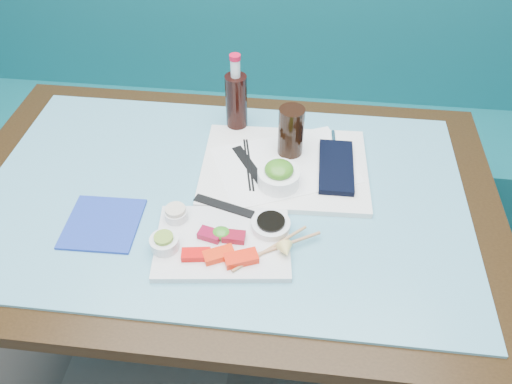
# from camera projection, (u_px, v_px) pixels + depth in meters

# --- Properties ---
(booth_bench) EXTENTS (3.00, 0.56, 1.17)m
(booth_bench) POSITION_uv_depth(u_px,v_px,m) (259.00, 121.00, 2.13)
(booth_bench) COLOR #0F5B63
(booth_bench) RESTS_ON ground
(dining_table) EXTENTS (1.40, 0.90, 0.75)m
(dining_table) POSITION_uv_depth(u_px,v_px,m) (225.00, 217.00, 1.33)
(dining_table) COLOR black
(dining_table) RESTS_ON ground
(glass_top) EXTENTS (1.22, 0.76, 0.01)m
(glass_top) POSITION_uv_depth(u_px,v_px,m) (223.00, 194.00, 1.27)
(glass_top) COLOR #5DA4BA
(glass_top) RESTS_ON dining_table
(sashimi_plate) EXTENTS (0.33, 0.25, 0.02)m
(sashimi_plate) POSITION_uv_depth(u_px,v_px,m) (223.00, 242.00, 1.14)
(sashimi_plate) COLOR white
(sashimi_plate) RESTS_ON glass_top
(salmon_left) EXTENTS (0.07, 0.04, 0.02)m
(salmon_left) POSITION_uv_depth(u_px,v_px,m) (196.00, 255.00, 1.09)
(salmon_left) COLOR red
(salmon_left) RESTS_ON sashimi_plate
(salmon_mid) EXTENTS (0.08, 0.06, 0.02)m
(salmon_mid) POSITION_uv_depth(u_px,v_px,m) (219.00, 255.00, 1.09)
(salmon_mid) COLOR #FF2D0A
(salmon_mid) RESTS_ON sashimi_plate
(salmon_right) EXTENTS (0.08, 0.06, 0.02)m
(salmon_right) POSITION_uv_depth(u_px,v_px,m) (241.00, 258.00, 1.08)
(salmon_right) COLOR #FF230A
(salmon_right) RESTS_ON sashimi_plate
(tuna_left) EXTENTS (0.06, 0.04, 0.02)m
(tuna_left) POSITION_uv_depth(u_px,v_px,m) (210.00, 235.00, 1.13)
(tuna_left) COLOR maroon
(tuna_left) RESTS_ON sashimi_plate
(tuna_right) EXTENTS (0.05, 0.03, 0.02)m
(tuna_right) POSITION_uv_depth(u_px,v_px,m) (234.00, 237.00, 1.13)
(tuna_right) COLOR maroon
(tuna_right) RESTS_ON sashimi_plate
(seaweed_garnish) EXTENTS (0.05, 0.05, 0.02)m
(seaweed_garnish) POSITION_uv_depth(u_px,v_px,m) (221.00, 233.00, 1.13)
(seaweed_garnish) COLOR #389221
(seaweed_garnish) RESTS_ON sashimi_plate
(ramekin_wasabi) EXTENTS (0.07, 0.07, 0.03)m
(ramekin_wasabi) POSITION_uv_depth(u_px,v_px,m) (165.00, 243.00, 1.11)
(ramekin_wasabi) COLOR white
(ramekin_wasabi) RESTS_ON sashimi_plate
(wasabi_fill) EXTENTS (0.05, 0.05, 0.01)m
(wasabi_fill) POSITION_uv_depth(u_px,v_px,m) (164.00, 238.00, 1.10)
(wasabi_fill) COLOR olive
(wasabi_fill) RESTS_ON ramekin_wasabi
(ramekin_ginger) EXTENTS (0.06, 0.06, 0.02)m
(ramekin_ginger) POSITION_uv_depth(u_px,v_px,m) (176.00, 215.00, 1.17)
(ramekin_ginger) COLOR silver
(ramekin_ginger) RESTS_ON sashimi_plate
(ginger_fill) EXTENTS (0.05, 0.05, 0.01)m
(ginger_fill) POSITION_uv_depth(u_px,v_px,m) (175.00, 210.00, 1.16)
(ginger_fill) COLOR beige
(ginger_fill) RESTS_ON ramekin_ginger
(soy_dish) EXTENTS (0.11, 0.11, 0.02)m
(soy_dish) POSITION_uv_depth(u_px,v_px,m) (271.00, 225.00, 1.15)
(soy_dish) COLOR white
(soy_dish) RESTS_ON sashimi_plate
(soy_fill) EXTENTS (0.07, 0.07, 0.01)m
(soy_fill) POSITION_uv_depth(u_px,v_px,m) (271.00, 221.00, 1.15)
(soy_fill) COLOR black
(soy_fill) RESTS_ON soy_dish
(lemon_wedge) EXTENTS (0.04, 0.04, 0.04)m
(lemon_wedge) POSITION_uv_depth(u_px,v_px,m) (286.00, 250.00, 1.09)
(lemon_wedge) COLOR #FCDF77
(lemon_wedge) RESTS_ON sashimi_plate
(chopstick_sleeve) EXTENTS (0.15, 0.07, 0.00)m
(chopstick_sleeve) POSITION_uv_depth(u_px,v_px,m) (224.00, 206.00, 1.21)
(chopstick_sleeve) COLOR black
(chopstick_sleeve) RESTS_ON sashimi_plate
(wooden_chopstick_a) EXTENTS (0.16, 0.15, 0.01)m
(wooden_chopstick_a) POSITION_uv_depth(u_px,v_px,m) (270.00, 248.00, 1.11)
(wooden_chopstick_a) COLOR tan
(wooden_chopstick_a) RESTS_ON sashimi_plate
(wooden_chopstick_b) EXTENTS (0.20, 0.12, 0.01)m
(wooden_chopstick_b) POSITION_uv_depth(u_px,v_px,m) (275.00, 248.00, 1.11)
(wooden_chopstick_b) COLOR tan
(wooden_chopstick_b) RESTS_ON sashimi_plate
(serving_tray) EXTENTS (0.45, 0.34, 0.02)m
(serving_tray) POSITION_uv_depth(u_px,v_px,m) (284.00, 167.00, 1.32)
(serving_tray) COLOR white
(serving_tray) RESTS_ON glass_top
(paper_placemat) EXTENTS (0.42, 0.37, 0.00)m
(paper_placemat) POSITION_uv_depth(u_px,v_px,m) (285.00, 165.00, 1.32)
(paper_placemat) COLOR white
(paper_placemat) RESTS_ON serving_tray
(seaweed_bowl) EXTENTS (0.13, 0.13, 0.04)m
(seaweed_bowl) POSITION_uv_depth(u_px,v_px,m) (279.00, 178.00, 1.25)
(seaweed_bowl) COLOR white
(seaweed_bowl) RESTS_ON serving_tray
(seaweed_salad) EXTENTS (0.08, 0.08, 0.04)m
(seaweed_salad) POSITION_uv_depth(u_px,v_px,m) (279.00, 169.00, 1.23)
(seaweed_salad) COLOR #3D821E
(seaweed_salad) RESTS_ON seaweed_bowl
(cola_glass) EXTENTS (0.09, 0.09, 0.14)m
(cola_glass) POSITION_uv_depth(u_px,v_px,m) (291.00, 132.00, 1.31)
(cola_glass) COLOR black
(cola_glass) RESTS_ON serving_tray
(navy_pouch) EXTENTS (0.09, 0.21, 0.02)m
(navy_pouch) POSITION_uv_depth(u_px,v_px,m) (336.00, 167.00, 1.30)
(navy_pouch) COLOR black
(navy_pouch) RESTS_ON serving_tray
(fork) EXTENTS (0.02, 0.10, 0.01)m
(fork) POSITION_uv_depth(u_px,v_px,m) (334.00, 142.00, 1.38)
(fork) COLOR white
(fork) RESTS_ON serving_tray
(black_chopstick_a) EXTENTS (0.05, 0.20, 0.01)m
(black_chopstick_a) POSITION_uv_depth(u_px,v_px,m) (247.00, 164.00, 1.32)
(black_chopstick_a) COLOR black
(black_chopstick_a) RESTS_ON serving_tray
(black_chopstick_b) EXTENTS (0.05, 0.20, 0.01)m
(black_chopstick_b) POSITION_uv_depth(u_px,v_px,m) (250.00, 164.00, 1.32)
(black_chopstick_b) COLOR black
(black_chopstick_b) RESTS_ON serving_tray
(tray_sleeve) EXTENTS (0.11, 0.15, 0.00)m
(tray_sleeve) POSITION_uv_depth(u_px,v_px,m) (248.00, 164.00, 1.32)
(tray_sleeve) COLOR black
(tray_sleeve) RESTS_ON serving_tray
(cola_bottle_body) EXTENTS (0.08, 0.08, 0.17)m
(cola_bottle_body) POSITION_uv_depth(u_px,v_px,m) (236.00, 104.00, 1.40)
(cola_bottle_body) COLOR black
(cola_bottle_body) RESTS_ON glass_top
(cola_bottle_neck) EXTENTS (0.03, 0.03, 0.05)m
(cola_bottle_neck) POSITION_uv_depth(u_px,v_px,m) (235.00, 68.00, 1.32)
(cola_bottle_neck) COLOR white
(cola_bottle_neck) RESTS_ON cola_bottle_body
(cola_bottle_cap) EXTENTS (0.04, 0.04, 0.01)m
(cola_bottle_cap) POSITION_uv_depth(u_px,v_px,m) (235.00, 57.00, 1.30)
(cola_bottle_cap) COLOR red
(cola_bottle_cap) RESTS_ON cola_bottle_neck
(blue_napkin) EXTENTS (0.18, 0.18, 0.01)m
(blue_napkin) POSITION_uv_depth(u_px,v_px,m) (103.00, 223.00, 1.19)
(blue_napkin) COLOR #1C359B
(blue_napkin) RESTS_ON glass_top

